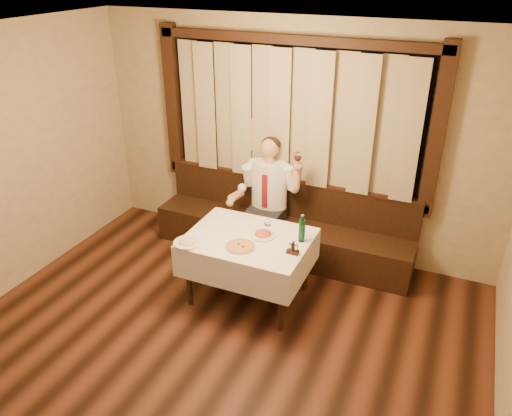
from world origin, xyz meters
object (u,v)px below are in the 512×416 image
at_px(dining_table, 248,246).
at_px(cruet_caddy, 293,250).
at_px(pasta_cream, 187,240).
at_px(banquette, 283,230).
at_px(green_bottle, 302,230).
at_px(pizza, 240,246).
at_px(pasta_red, 263,232).
at_px(seated_man, 267,191).

distance_m(dining_table, cruet_caddy, 0.56).
bearing_deg(dining_table, pasta_cream, -144.75).
bearing_deg(pasta_cream, banquette, 69.74).
distance_m(pasta_cream, green_bottle, 1.16).
distance_m(banquette, pizza, 1.33).
relative_size(pasta_red, seated_man, 0.19).
bearing_deg(pizza, pasta_cream, -164.87).
height_order(banquette, green_bottle, green_bottle).
bearing_deg(seated_man, pasta_red, -70.43).
bearing_deg(pasta_cream, pizza, 15.13).
relative_size(banquette, green_bottle, 10.69).
xyz_separation_m(dining_table, pasta_red, (0.13, 0.09, 0.14)).
distance_m(banquette, cruet_caddy, 1.35).
bearing_deg(green_bottle, banquette, 121.12).
relative_size(pasta_cream, cruet_caddy, 2.27).
xyz_separation_m(cruet_caddy, seated_man, (-0.70, 1.05, 0.05)).
bearing_deg(pizza, banquette, 90.59).
xyz_separation_m(dining_table, green_bottle, (0.53, 0.15, 0.23)).
xyz_separation_m(pizza, cruet_caddy, (0.52, 0.10, 0.03)).
xyz_separation_m(banquette, seated_man, (-0.17, -0.09, 0.54)).
height_order(banquette, dining_table, banquette).
height_order(green_bottle, seated_man, seated_man).
height_order(dining_table, pasta_cream, pasta_cream).
height_order(dining_table, green_bottle, green_bottle).
xyz_separation_m(dining_table, seated_man, (-0.17, 0.93, 0.20)).
height_order(banquette, pasta_red, banquette).
xyz_separation_m(dining_table, pasta_cream, (-0.51, -0.36, 0.15)).
bearing_deg(seated_man, banquette, 27.58).
distance_m(pizza, pasta_cream, 0.54).
relative_size(banquette, pasta_red, 11.45).
distance_m(pizza, cruet_caddy, 0.53).
bearing_deg(cruet_caddy, banquette, 115.56).
xyz_separation_m(dining_table, cruet_caddy, (0.53, -0.12, 0.15)).
distance_m(dining_table, green_bottle, 0.60).
bearing_deg(dining_table, pasta_red, 35.55).
bearing_deg(banquette, pasta_cream, -110.26).
distance_m(banquette, dining_table, 1.08).
relative_size(dining_table, pasta_cream, 4.38).
bearing_deg(green_bottle, seated_man, 131.83).
height_order(pizza, cruet_caddy, cruet_caddy).
height_order(pasta_red, pasta_cream, pasta_cream).
xyz_separation_m(pasta_red, cruet_caddy, (0.40, -0.21, 0.01)).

